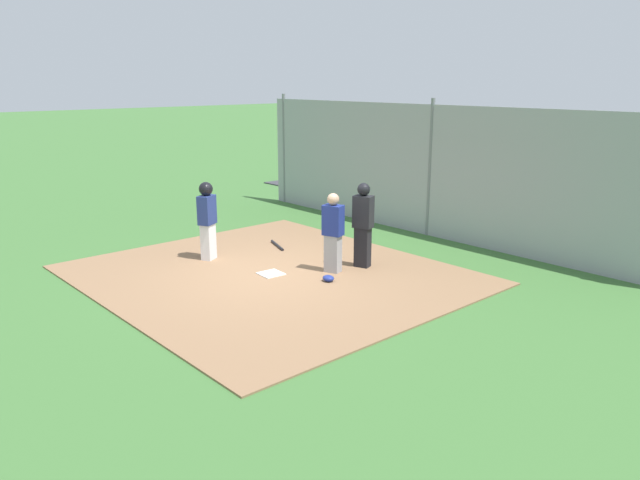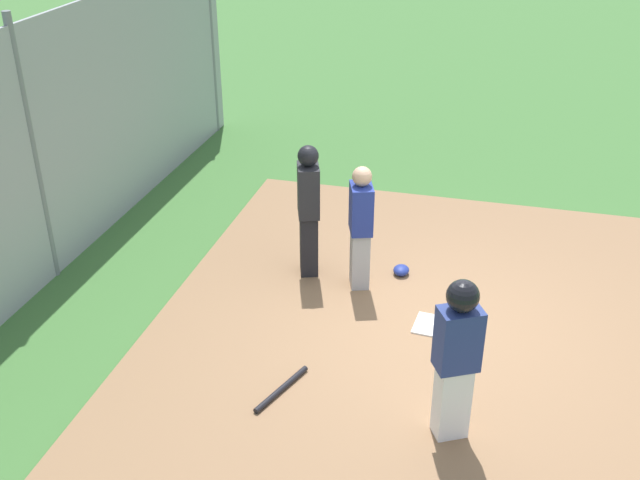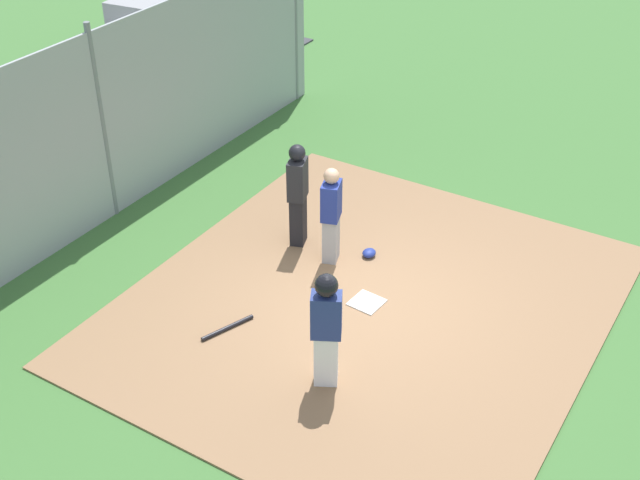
% 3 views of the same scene
% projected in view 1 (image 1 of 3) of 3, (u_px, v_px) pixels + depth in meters
% --- Properties ---
extents(ground_plane, '(140.00, 140.00, 0.00)m').
position_uv_depth(ground_plane, '(271.00, 276.00, 12.07)').
color(ground_plane, '#3D6B33').
extents(dirt_infield, '(7.20, 6.40, 0.03)m').
position_uv_depth(dirt_infield, '(271.00, 275.00, 12.07)').
color(dirt_infield, '#896647').
rests_on(dirt_infield, ground_plane).
extents(home_plate, '(0.48, 0.48, 0.02)m').
position_uv_depth(home_plate, '(271.00, 274.00, 12.06)').
color(home_plate, white).
rests_on(home_plate, dirt_infield).
extents(catcher, '(0.44, 0.37, 1.60)m').
position_uv_depth(catcher, '(333.00, 232.00, 12.01)').
color(catcher, '#9E9EA3').
rests_on(catcher, dirt_infield).
extents(umpire, '(0.44, 0.37, 1.74)m').
position_uv_depth(umpire, '(363.00, 223.00, 12.33)').
color(umpire, black).
rests_on(umpire, dirt_infield).
extents(runner, '(0.41, 0.46, 1.68)m').
position_uv_depth(runner, '(207.00, 215.00, 12.83)').
color(runner, silver).
rests_on(runner, dirt_infield).
extents(baseball_bat, '(0.80, 0.35, 0.06)m').
position_uv_depth(baseball_bat, '(277.00, 245.00, 14.05)').
color(baseball_bat, black).
rests_on(baseball_bat, dirt_infield).
extents(catcher_mask, '(0.24, 0.20, 0.12)m').
position_uv_depth(catcher_mask, '(328.00, 278.00, 11.63)').
color(catcher_mask, navy).
rests_on(catcher_mask, dirt_infield).
extents(backstop_fence, '(12.00, 0.10, 3.35)m').
position_uv_depth(backstop_fence, '(430.00, 171.00, 14.83)').
color(backstop_fence, '#93999E').
rests_on(backstop_fence, ground_plane).
extents(parking_lot, '(18.00, 5.20, 0.04)m').
position_uv_depth(parking_lot, '(517.00, 210.00, 17.95)').
color(parking_lot, '#38383D').
rests_on(parking_lot, ground_plane).
extents(parked_car_dark, '(4.36, 2.24, 1.28)m').
position_uv_depth(parked_car_dark, '(516.00, 188.00, 18.27)').
color(parked_car_dark, black).
rests_on(parked_car_dark, parking_lot).
extents(parked_car_blue, '(4.40, 2.34, 1.28)m').
position_uv_depth(parked_car_blue, '(374.00, 169.00, 22.08)').
color(parked_car_blue, '#28428C').
rests_on(parked_car_blue, parking_lot).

